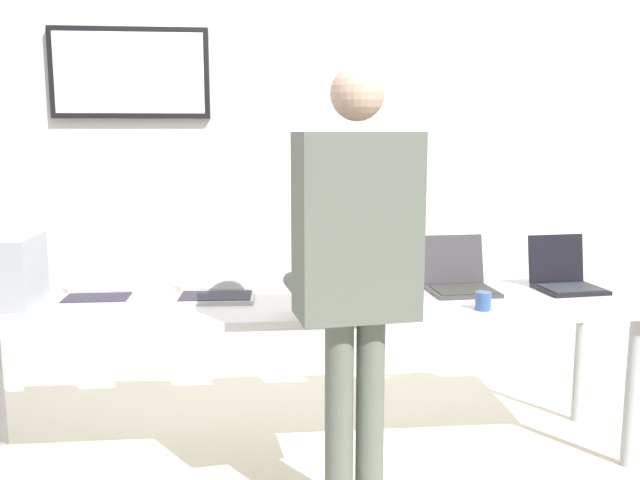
{
  "coord_description": "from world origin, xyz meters",
  "views": [
    {
      "loc": [
        -0.21,
        -3.04,
        1.54
      ],
      "look_at": [
        0.08,
        0.05,
        1.05
      ],
      "focal_mm": 37.51,
      "sensor_mm": 36.0,
      "label": 1
    }
  ],
  "objects_px": {
    "laptop_station_2": "(338,283)",
    "laptop_station_3": "(459,279)",
    "laptop_station_1": "(217,285)",
    "laptop_station_4": "(565,277)",
    "person": "(355,258)",
    "coffee_mug": "(483,301)",
    "workbench": "(303,310)",
    "laptop_station_0": "(100,287)"
  },
  "relations": [
    {
      "from": "laptop_station_2",
      "to": "laptop_station_3",
      "type": "bearing_deg",
      "value": 1.01
    },
    {
      "from": "laptop_station_1",
      "to": "laptop_station_4",
      "type": "bearing_deg",
      "value": -0.12
    },
    {
      "from": "laptop_station_1",
      "to": "laptop_station_3",
      "type": "relative_size",
      "value": 1.11
    },
    {
      "from": "laptop_station_1",
      "to": "laptop_station_3",
      "type": "bearing_deg",
      "value": 0.23
    },
    {
      "from": "laptop_station_3",
      "to": "person",
      "type": "distance_m",
      "value": 1.0
    },
    {
      "from": "laptop_station_3",
      "to": "person",
      "type": "height_order",
      "value": "person"
    },
    {
      "from": "person",
      "to": "coffee_mug",
      "type": "xyz_separation_m",
      "value": [
        0.63,
        0.37,
        -0.27
      ]
    },
    {
      "from": "laptop_station_1",
      "to": "coffee_mug",
      "type": "relative_size",
      "value": 4.58
    },
    {
      "from": "workbench",
      "to": "laptop_station_1",
      "type": "distance_m",
      "value": 0.43
    },
    {
      "from": "workbench",
      "to": "laptop_station_0",
      "type": "xyz_separation_m",
      "value": [
        -0.95,
        0.12,
        0.1
      ]
    },
    {
      "from": "laptop_station_0",
      "to": "laptop_station_3",
      "type": "distance_m",
      "value": 1.73
    },
    {
      "from": "laptop_station_0",
      "to": "coffee_mug",
      "type": "height_order",
      "value": "laptop_station_0"
    },
    {
      "from": "laptop_station_1",
      "to": "laptop_station_3",
      "type": "distance_m",
      "value": 1.19
    },
    {
      "from": "laptop_station_1",
      "to": "laptop_station_2",
      "type": "relative_size",
      "value": 0.99
    },
    {
      "from": "laptop_station_4",
      "to": "coffee_mug",
      "type": "bearing_deg",
      "value": -146.46
    },
    {
      "from": "laptop_station_2",
      "to": "laptop_station_4",
      "type": "bearing_deg",
      "value": 0.1
    },
    {
      "from": "laptop_station_2",
      "to": "laptop_station_4",
      "type": "distance_m",
      "value": 1.14
    },
    {
      "from": "workbench",
      "to": "laptop_station_3",
      "type": "height_order",
      "value": "laptop_station_3"
    },
    {
      "from": "laptop_station_0",
      "to": "person",
      "type": "height_order",
      "value": "person"
    },
    {
      "from": "laptop_station_1",
      "to": "person",
      "type": "height_order",
      "value": "person"
    },
    {
      "from": "laptop_station_3",
      "to": "laptop_station_4",
      "type": "distance_m",
      "value": 0.54
    },
    {
      "from": "laptop_station_0",
      "to": "workbench",
      "type": "bearing_deg",
      "value": -7.12
    },
    {
      "from": "workbench",
      "to": "laptop_station_3",
      "type": "bearing_deg",
      "value": 8.64
    },
    {
      "from": "laptop_station_2",
      "to": "laptop_station_3",
      "type": "distance_m",
      "value": 0.6
    },
    {
      "from": "laptop_station_3",
      "to": "coffee_mug",
      "type": "bearing_deg",
      "value": -90.53
    },
    {
      "from": "laptop_station_0",
      "to": "laptop_station_4",
      "type": "xyz_separation_m",
      "value": [
        2.27,
        -0.01,
        0.01
      ]
    },
    {
      "from": "laptop_station_1",
      "to": "coffee_mug",
      "type": "xyz_separation_m",
      "value": [
        1.18,
        -0.36,
        -0.01
      ]
    },
    {
      "from": "workbench",
      "to": "laptop_station_4",
      "type": "xyz_separation_m",
      "value": [
        1.32,
        0.11,
        0.11
      ]
    },
    {
      "from": "coffee_mug",
      "to": "laptop_station_1",
      "type": "bearing_deg",
      "value": 162.89
    },
    {
      "from": "laptop_station_2",
      "to": "person",
      "type": "xyz_separation_m",
      "value": [
        -0.03,
        -0.73,
        0.26
      ]
    },
    {
      "from": "laptop_station_4",
      "to": "coffee_mug",
      "type": "relative_size",
      "value": 4.07
    },
    {
      "from": "laptop_station_4",
      "to": "coffee_mug",
      "type": "height_order",
      "value": "laptop_station_4"
    },
    {
      "from": "person",
      "to": "laptop_station_0",
      "type": "bearing_deg",
      "value": 146.16
    },
    {
      "from": "laptop_station_0",
      "to": "laptop_station_3",
      "type": "relative_size",
      "value": 0.96
    },
    {
      "from": "laptop_station_1",
      "to": "laptop_station_4",
      "type": "relative_size",
      "value": 1.13
    },
    {
      "from": "workbench",
      "to": "coffee_mug",
      "type": "distance_m",
      "value": 0.82
    },
    {
      "from": "laptop_station_1",
      "to": "laptop_station_3",
      "type": "xyz_separation_m",
      "value": [
        1.19,
        0.0,
        0.0
      ]
    },
    {
      "from": "coffee_mug",
      "to": "laptop_station_4",
      "type": "bearing_deg",
      "value": 33.54
    },
    {
      "from": "laptop_station_1",
      "to": "laptop_station_2",
      "type": "distance_m",
      "value": 0.58
    },
    {
      "from": "laptop_station_3",
      "to": "coffee_mug",
      "type": "relative_size",
      "value": 4.13
    },
    {
      "from": "workbench",
      "to": "coffee_mug",
      "type": "relative_size",
      "value": 39.53
    },
    {
      "from": "workbench",
      "to": "laptop_station_0",
      "type": "bearing_deg",
      "value": 172.88
    }
  ]
}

